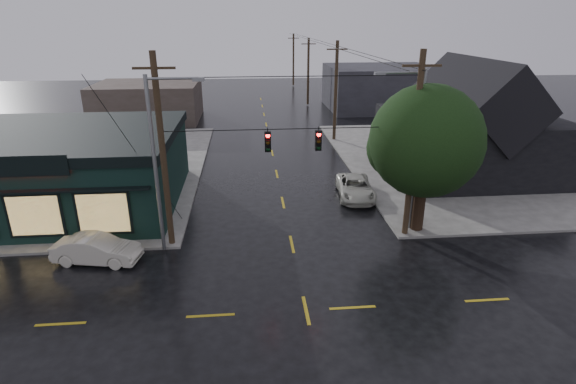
{
  "coord_description": "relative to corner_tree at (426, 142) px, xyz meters",
  "views": [
    {
      "loc": [
        -2.22,
        -15.75,
        11.49
      ],
      "look_at": [
        -0.2,
        6.08,
        3.04
      ],
      "focal_mm": 28.0,
      "sensor_mm": 36.0,
      "label": 1
    }
  ],
  "objects": [
    {
      "name": "ground_plane",
      "position": [
        -7.36,
        -7.0,
        -5.33
      ],
      "size": [
        160.0,
        160.0,
        0.0
      ],
      "primitive_type": "plane",
      "color": "black"
    },
    {
      "name": "sidewalk_nw",
      "position": [
        -27.36,
        13.0,
        -5.26
      ],
      "size": [
        28.0,
        28.0,
        0.15
      ],
      "primitive_type": "cube",
      "color": "#62615B",
      "rests_on": "ground"
    },
    {
      "name": "sidewalk_ne",
      "position": [
        12.64,
        13.0,
        -5.26
      ],
      "size": [
        28.0,
        28.0,
        0.15
      ],
      "primitive_type": "cube",
      "color": "#62615B",
      "rests_on": "ground"
    },
    {
      "name": "pizza_shop",
      "position": [
        -22.36,
        5.94,
        -2.77
      ],
      "size": [
        16.3,
        12.34,
        4.9
      ],
      "color": "black",
      "rests_on": "ground"
    },
    {
      "name": "ne_building",
      "position": [
        7.64,
        10.0,
        -0.86
      ],
      "size": [
        12.6,
        11.6,
        8.75
      ],
      "color": "black",
      "rests_on": "ground"
    },
    {
      "name": "corner_tree",
      "position": [
        0.0,
        0.0,
        0.0
      ],
      "size": [
        6.15,
        6.15,
        8.28
      ],
      "color": "black",
      "rests_on": "ground"
    },
    {
      "name": "utility_pole_nw",
      "position": [
        -13.86,
        -0.5,
        -5.33
      ],
      "size": [
        2.0,
        0.32,
        10.15
      ],
      "primitive_type": null,
      "color": "black",
      "rests_on": "ground"
    },
    {
      "name": "utility_pole_ne",
      "position": [
        -0.86,
        -0.5,
        -5.33
      ],
      "size": [
        2.0,
        0.32,
        10.15
      ],
      "primitive_type": null,
      "color": "black",
      "rests_on": "ground"
    },
    {
      "name": "utility_pole_far_a",
      "position": [
        -0.86,
        21.0,
        -5.33
      ],
      "size": [
        2.0,
        0.32,
        9.65
      ],
      "primitive_type": null,
      "color": "black",
      "rests_on": "ground"
    },
    {
      "name": "utility_pole_far_b",
      "position": [
        -0.86,
        41.0,
        -5.33
      ],
      "size": [
        2.0,
        0.32,
        9.15
      ],
      "primitive_type": null,
      "color": "black",
      "rests_on": "ground"
    },
    {
      "name": "utility_pole_far_c",
      "position": [
        -0.86,
        61.0,
        -5.33
      ],
      "size": [
        2.0,
        0.32,
        9.15
      ],
      "primitive_type": null,
      "color": "black",
      "rests_on": "ground"
    },
    {
      "name": "span_signal_assembly",
      "position": [
        -7.26,
        -0.5,
        0.37
      ],
      "size": [
        13.0,
        0.48,
        1.23
      ],
      "color": "black",
      "rests_on": "ground"
    },
    {
      "name": "streetlight_nw",
      "position": [
        -14.16,
        -1.2,
        -5.33
      ],
      "size": [
        5.4,
        0.3,
        9.15
      ],
      "primitive_type": null,
      "color": "gray",
      "rests_on": "ground"
    },
    {
      "name": "streetlight_ne",
      "position": [
        -0.36,
        0.2,
        -5.33
      ],
      "size": [
        5.4,
        0.3,
        9.15
      ],
      "primitive_type": null,
      "color": "gray",
      "rests_on": "ground"
    },
    {
      "name": "bg_building_west",
      "position": [
        -21.36,
        33.0,
        -3.13
      ],
      "size": [
        12.0,
        10.0,
        4.4
      ],
      "primitive_type": "cube",
      "color": "#3C322B",
      "rests_on": "ground"
    },
    {
      "name": "bg_building_east",
      "position": [
        8.64,
        38.0,
        -2.53
      ],
      "size": [
        14.0,
        12.0,
        5.6
      ],
      "primitive_type": "cube",
      "color": "#28272C",
      "rests_on": "ground"
    },
    {
      "name": "sedan_cream",
      "position": [
        -17.31,
        -2.0,
        -4.63
      ],
      "size": [
        4.49,
        2.26,
        1.41
      ],
      "primitive_type": "imported",
      "rotation": [
        0.0,
        0.0,
        1.39
      ],
      "color": "beige",
      "rests_on": "ground"
    },
    {
      "name": "suv_silver",
      "position": [
        -2.32,
        5.57,
        -4.64
      ],
      "size": [
        2.74,
        5.17,
        1.38
      ],
      "primitive_type": "imported",
      "rotation": [
        0.0,
        0.0,
        -0.09
      ],
      "color": "beige",
      "rests_on": "ground"
    }
  ]
}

